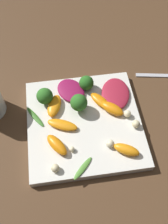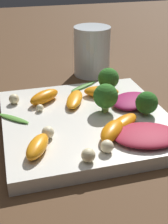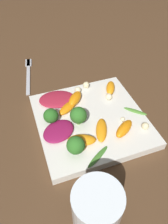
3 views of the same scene
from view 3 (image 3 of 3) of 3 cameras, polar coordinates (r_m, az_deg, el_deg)
name	(u,v)px [view 3 (image 3 of 3)]	position (r m, az deg, el deg)	size (l,w,h in m)	color
ground_plane	(91,123)	(0.58, 1.75, -2.88)	(2.40, 2.40, 0.00)	#4C331E
plate	(91,120)	(0.57, 1.77, -2.18)	(0.27, 0.27, 0.02)	silver
drinking_glass	(97,211)	(0.40, 3.31, -24.38)	(0.08, 0.08, 0.11)	white
fork	(28,71)	(0.77, -14.36, 10.30)	(0.20, 0.05, 0.01)	#B2B2B7
radicchio_leaf_0	(59,131)	(0.52, -6.67, -4.96)	(0.09, 0.10, 0.01)	maroon
radicchio_leaf_1	(57,99)	(0.60, -7.00, 3.36)	(0.09, 0.11, 0.01)	maroon
orange_segment_0	(101,130)	(0.52, 4.56, -4.69)	(0.08, 0.05, 0.01)	orange
orange_segment_1	(110,88)	(0.64, 6.92, 6.28)	(0.06, 0.05, 0.02)	orange
orange_segment_2	(68,107)	(0.58, -4.24, 1.23)	(0.06, 0.07, 0.02)	orange
orange_segment_3	(124,129)	(0.53, 10.44, -4.29)	(0.06, 0.07, 0.02)	orange
orange_segment_4	(75,99)	(0.60, -2.36, 3.53)	(0.06, 0.06, 0.02)	orange
orange_segment_5	(82,140)	(0.50, -0.61, -7.35)	(0.05, 0.07, 0.02)	orange
broccoli_floret_0	(78,115)	(0.53, -1.48, -0.89)	(0.04, 0.04, 0.05)	#7A9E51
broccoli_floret_1	(51,116)	(0.54, -8.64, -1.00)	(0.04, 0.04, 0.04)	#7A9E51
broccoli_floret_2	(76,145)	(0.47, -2.20, -8.68)	(0.04, 0.04, 0.05)	#7A9E51
arugula_sprig_0	(135,111)	(0.59, 13.23, 0.21)	(0.05, 0.05, 0.00)	#518E33
arugula_sprig_1	(98,156)	(0.49, 3.70, -11.52)	(0.05, 0.07, 0.00)	#3D7528
macadamia_nut_0	(123,119)	(0.56, 10.06, -1.88)	(0.01, 0.01, 0.01)	beige
macadamia_nut_1	(145,126)	(0.55, 15.72, -3.53)	(0.02, 0.02, 0.02)	beige
macadamia_nut_2	(86,85)	(0.64, 0.58, 7.10)	(0.02, 0.02, 0.02)	beige
macadamia_nut_3	(109,97)	(0.61, 6.51, 3.99)	(0.02, 0.02, 0.02)	beige
macadamia_nut_4	(79,90)	(0.63, -1.26, 5.84)	(0.02, 0.02, 0.02)	beige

